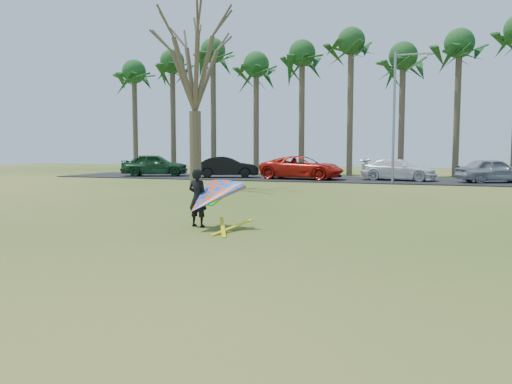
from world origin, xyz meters
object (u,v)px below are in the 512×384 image
(car_3, at_px, (398,170))
(car_4, at_px, (494,170))
(car_0, at_px, (155,165))
(car_1, at_px, (227,167))
(bare_tree_left, at_px, (194,60))
(car_2, at_px, (302,168))
(kite_flyer, at_px, (208,198))
(streetlight, at_px, (397,111))

(car_3, relative_size, car_4, 1.11)
(car_0, distance_m, car_1, 6.00)
(bare_tree_left, bearing_deg, car_3, 44.03)
(car_3, bearing_deg, car_2, 106.39)
(kite_flyer, bearing_deg, car_1, 111.13)
(kite_flyer, bearing_deg, car_0, 123.62)
(streetlight, xyz_separation_m, car_4, (5.79, 2.55, -3.65))
(streetlight, distance_m, car_0, 18.61)
(car_3, bearing_deg, car_0, 101.98)
(car_3, bearing_deg, car_4, -82.82)
(bare_tree_left, bearing_deg, kite_flyer, -62.71)
(car_0, xyz_separation_m, car_2, (11.73, -0.10, -0.06))
(streetlight, relative_size, kite_flyer, 3.35)
(car_4, bearing_deg, bare_tree_left, 100.32)
(bare_tree_left, xyz_separation_m, car_1, (-1.98, 9.28, -6.09))
(car_3, bearing_deg, kite_flyer, -179.54)
(car_1, relative_size, car_3, 0.94)
(streetlight, relative_size, car_2, 1.38)
(car_1, height_order, kite_flyer, kite_flyer)
(car_1, distance_m, car_2, 5.73)
(car_1, xyz_separation_m, car_3, (12.15, 0.56, -0.05))
(car_3, bearing_deg, streetlight, -170.24)
(streetlight, bearing_deg, bare_tree_left, -145.43)
(car_4, bearing_deg, car_1, 70.27)
(car_4, bearing_deg, car_3, 66.55)
(streetlight, bearing_deg, car_3, 89.72)
(streetlight, height_order, car_1, streetlight)
(streetlight, distance_m, kite_flyer, 20.12)
(streetlight, bearing_deg, car_0, 173.03)
(streetlight, height_order, car_0, streetlight)
(car_4, bearing_deg, car_0, 70.20)
(streetlight, distance_m, car_3, 4.65)
(car_0, bearing_deg, car_4, -110.14)
(bare_tree_left, relative_size, car_0, 1.92)
(car_1, xyz_separation_m, car_2, (5.73, -0.16, 0.04))
(car_2, bearing_deg, car_0, 95.78)
(streetlight, xyz_separation_m, car_1, (-12.13, 2.28, -3.64))
(car_2, distance_m, car_4, 12.20)
(streetlight, distance_m, car_1, 12.87)
(car_0, distance_m, kite_flyer, 26.00)
(car_0, height_order, car_2, car_0)
(car_3, height_order, kite_flyer, kite_flyer)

